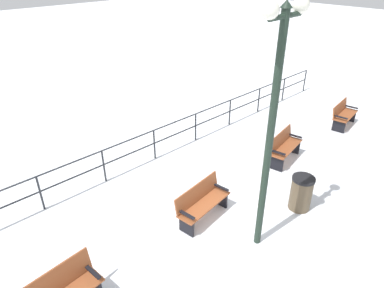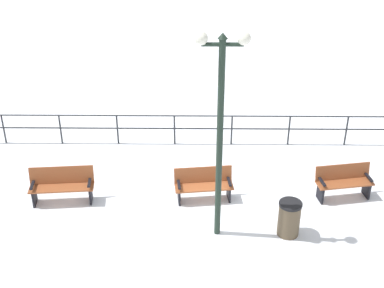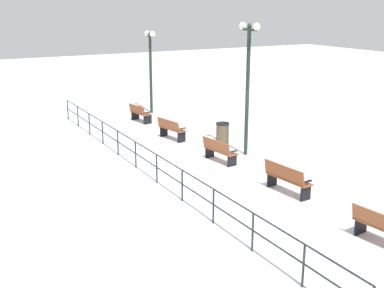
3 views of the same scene
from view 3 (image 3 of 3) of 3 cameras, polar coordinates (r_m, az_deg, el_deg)
The scene contains 10 objects.
ground_plane at distance 18.03m, azimuth 3.36°, elevation -2.05°, with size 80.00×80.00×0.00m, color white.
bench_nearest at distance 12.71m, azimuth 20.96°, elevation -8.90°, with size 0.68×1.41×0.87m.
bench_second at distance 15.13m, azimuth 10.92°, elevation -3.90°, with size 0.63×1.66×0.94m.
bench_third at distance 17.84m, azimuth 3.16°, elevation -0.73°, with size 0.67×1.54×0.86m.
bench_fourth at distance 20.81m, azimuth -2.44°, elevation 1.79°, with size 0.73×1.52×0.89m.
bench_fifth at distance 24.08m, azimuth -6.05°, elevation 3.58°, with size 0.70×1.43×0.85m.
lamppost_middle at distance 18.28m, azimuth 6.51°, elevation 8.51°, with size 0.27×1.11×4.93m.
lamppost_far at distance 25.78m, azimuth -4.85°, elevation 9.91°, with size 0.29×0.95×4.24m.
waterfront_railing at distance 16.49m, azimuth -5.40°, elevation -1.43°, with size 0.05×19.13×0.97m.
trash_bin at distance 20.18m, azimuth 3.55°, elevation 1.24°, with size 0.54×0.54×0.89m.
Camera 3 is at (-9.25, -14.44, 5.56)m, focal length 46.05 mm.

